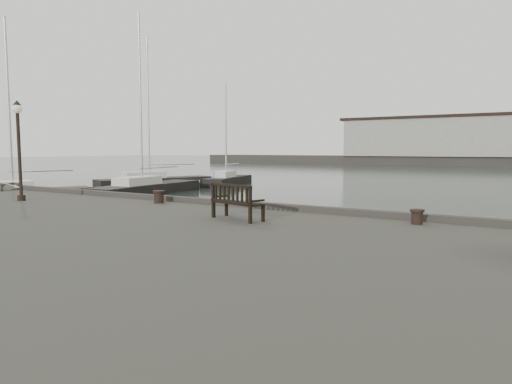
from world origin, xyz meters
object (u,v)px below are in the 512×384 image
Objects in this scene: lamp_post at (19,137)px; yacht_d at (228,183)px; bollard_right at (417,217)px; yacht_c at (147,191)px; bench at (237,209)px; yacht_a at (21,199)px; bollard_left at (159,197)px; yacht_b at (155,184)px.

yacht_d is at bearing 109.84° from lamp_post.
yacht_c reaches higher than bollard_right.
yacht_c is at bearing 155.66° from bench.
yacht_d reaches higher than bench.
bench is 0.14× the size of yacht_a.
yacht_c is (-14.33, 13.64, -1.53)m from bollard_left.
yacht_d reaches higher than bollard_left.
yacht_c is at bearing 121.25° from lamp_post.
yacht_c is (-22.96, 13.58, -1.50)m from bollard_right.
lamp_post is 18.73m from yacht_c.
bench is 4.72m from bollard_left.
yacht_a is 14.25m from yacht_b.
yacht_a reaches higher than bench.
bench is at bearing -157.61° from bollard_right.
lamp_post is at bearing -156.61° from bollard_left.
yacht_d is at bearing 66.96° from yacht_b.
yacht_b is at bearing 117.31° from yacht_a.
yacht_a reaches higher than bollard_right.
yacht_d is at bearing 84.60° from yacht_c.
yacht_b is (-27.81, 19.44, -1.50)m from bollard_right.
bollard_left reaches higher than bollard_right.
yacht_c reaches higher than yacht_d.
yacht_b is (-1.85, 14.13, 0.01)m from yacht_a.
bollard_right is at bearing -36.00° from yacht_c.
yacht_a reaches higher than bollard_left.
yacht_b is (-14.37, 21.57, -3.62)m from lamp_post.
yacht_a is 8.79m from yacht_c.
bench is 9.43m from lamp_post.
yacht_b reaches higher than bench.
bollard_right is 33.46m from yacht_d.
yacht_c reaches higher than bench.
yacht_b is 1.01× the size of yacht_c.
bollard_left is 18.20m from yacht_a.
bollard_right is at bearing 9.02° from lamp_post.
yacht_d is at bearing 140.68° from bench.
yacht_c reaches higher than yacht_a.
yacht_b is 7.60m from yacht_c.
bollard_left is at bearing 23.39° from lamp_post.
bollard_left is 0.04× the size of yacht_d.
bollard_right is (4.23, 1.74, -0.11)m from bench.
yacht_c is (-9.53, 15.71, -3.63)m from lamp_post.
yacht_c is at bearing 89.95° from yacht_a.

